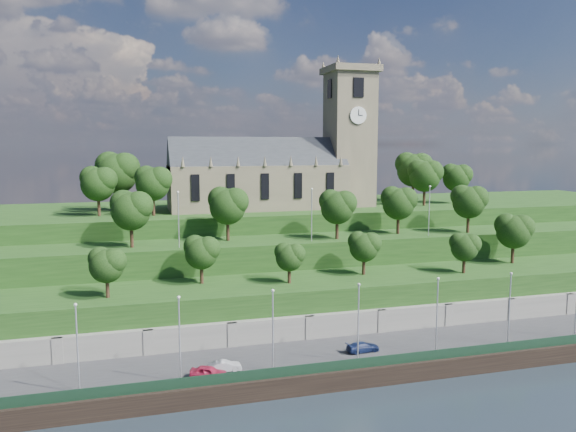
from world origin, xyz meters
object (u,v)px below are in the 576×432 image
object	(u,v)px
car_left	(208,372)
car_right	(363,347)
church	(283,167)
car_middle	(225,366)

from	to	relation	value
car_left	car_right	distance (m)	19.10
church	car_right	size ratio (longest dim) A/B	9.47
church	car_left	bearing A→B (deg)	-114.56
car_middle	car_left	bearing A→B (deg)	125.59
car_middle	car_right	xyz separation A→B (m)	(16.94, 1.42, -0.01)
car_left	church	bearing A→B (deg)	-2.56
car_middle	car_right	bearing A→B (deg)	-84.48
car_left	car_right	xyz separation A→B (m)	(18.90, 2.79, -0.08)
church	car_left	distance (m)	51.76
church	car_left	xyz separation A→B (m)	(-19.87, -43.48, -19.85)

